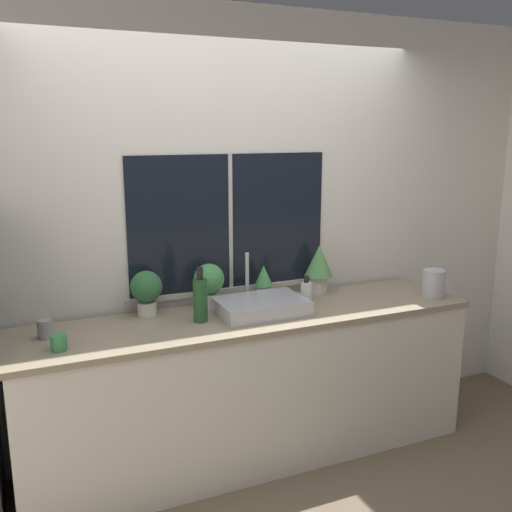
% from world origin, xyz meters
% --- Properties ---
extents(ground_plane, '(14.00, 14.00, 0.00)m').
position_xyz_m(ground_plane, '(0.00, 0.00, 0.00)').
color(ground_plane, brown).
extents(wall_back, '(8.00, 0.09, 2.70)m').
position_xyz_m(wall_back, '(0.00, 0.68, 1.35)').
color(wall_back, silver).
rests_on(wall_back, ground_plane).
extents(wall_right, '(0.06, 7.00, 2.70)m').
position_xyz_m(wall_right, '(2.29, 1.50, 1.35)').
color(wall_right, silver).
rests_on(wall_right, ground_plane).
extents(counter, '(2.72, 0.63, 0.91)m').
position_xyz_m(counter, '(0.00, 0.30, 0.46)').
color(counter, silver).
rests_on(counter, ground_plane).
extents(sink, '(0.51, 0.41, 0.33)m').
position_xyz_m(sink, '(0.06, 0.30, 0.96)').
color(sink, '#ADADB2').
rests_on(sink, counter).
extents(potted_plant_far_left, '(0.19, 0.19, 0.27)m').
position_xyz_m(potted_plant_far_left, '(-0.56, 0.54, 1.07)').
color(potted_plant_far_left, silver).
rests_on(potted_plant_far_left, counter).
extents(potted_plant_center_left, '(0.19, 0.19, 0.27)m').
position_xyz_m(potted_plant_center_left, '(-0.18, 0.54, 1.07)').
color(potted_plant_center_left, silver).
rests_on(potted_plant_center_left, counter).
extents(potted_plant_center_right, '(0.12, 0.12, 0.23)m').
position_xyz_m(potted_plant_center_right, '(0.18, 0.54, 1.04)').
color(potted_plant_center_right, silver).
rests_on(potted_plant_center_right, counter).
extents(potted_plant_far_right, '(0.18, 0.18, 0.32)m').
position_xyz_m(potted_plant_far_right, '(0.58, 0.54, 1.10)').
color(potted_plant_far_right, silver).
rests_on(potted_plant_far_right, counter).
extents(soap_bottle, '(0.07, 0.07, 0.19)m').
position_xyz_m(soap_bottle, '(0.38, 0.34, 0.99)').
color(soap_bottle, white).
rests_on(soap_bottle, counter).
extents(bottle_tall, '(0.08, 0.08, 0.32)m').
position_xyz_m(bottle_tall, '(-0.31, 0.31, 1.04)').
color(bottle_tall, '#235128').
rests_on(bottle_tall, counter).
extents(mug_green, '(0.08, 0.08, 0.08)m').
position_xyz_m(mug_green, '(-1.09, 0.17, 0.95)').
color(mug_green, '#38844C').
rests_on(mug_green, counter).
extents(mug_grey, '(0.07, 0.07, 0.10)m').
position_xyz_m(mug_grey, '(-1.14, 0.38, 0.96)').
color(mug_grey, gray).
rests_on(mug_grey, counter).
extents(kettle, '(0.15, 0.15, 0.20)m').
position_xyz_m(kettle, '(1.22, 0.17, 1.01)').
color(kettle, '#B2B2B7').
rests_on(kettle, counter).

